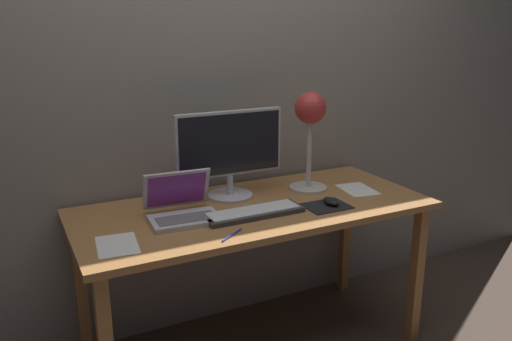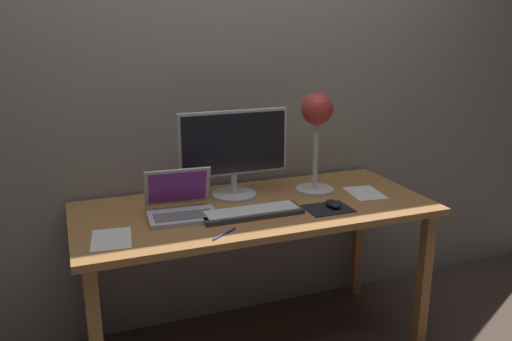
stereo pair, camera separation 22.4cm
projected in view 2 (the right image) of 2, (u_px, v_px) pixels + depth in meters
back_wall at (226, 72)px, 2.54m from camera, size 4.80×0.06×2.60m
desk at (255, 222)px, 2.36m from camera, size 1.60×0.70×0.74m
monitor at (234, 149)px, 2.40m from camera, size 0.52×0.21×0.41m
keyboard_main at (252, 212)px, 2.22m from camera, size 0.44×0.14×0.03m
laptop at (180, 202)px, 2.22m from camera, size 0.30×0.28×0.19m
desk_lamp at (317, 121)px, 2.44m from camera, size 0.18×0.18×0.48m
mousepad at (328, 209)px, 2.30m from camera, size 0.20×0.16×0.00m
mouse at (333, 204)px, 2.30m from camera, size 0.06×0.10×0.03m
paper_sheet_near_mouse at (365, 193)px, 2.51m from camera, size 0.17×0.23×0.00m
paper_sheet_by_keyboard at (111, 239)px, 1.98m from camera, size 0.17×0.23×0.00m
pen at (224, 234)px, 2.02m from camera, size 0.12×0.09×0.01m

